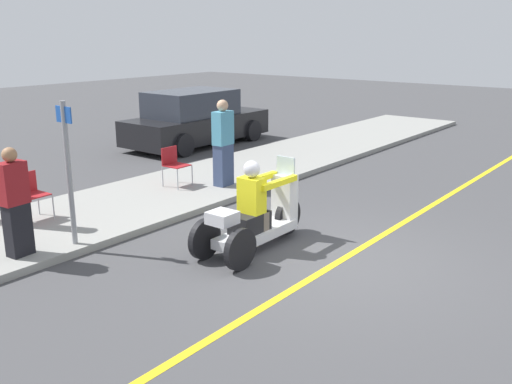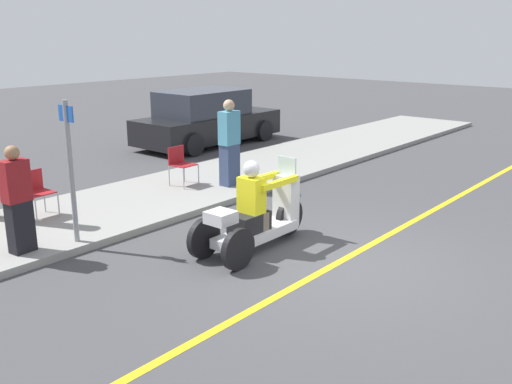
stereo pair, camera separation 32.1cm
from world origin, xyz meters
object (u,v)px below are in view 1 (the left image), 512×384
(motorcycle_trike, at_px, (256,217))
(spectator_near_curb, at_px, (223,145))
(folding_chair_set_back, at_px, (30,191))
(spectator_by_tree, at_px, (15,204))
(parked_car_lot_far, at_px, (196,120))
(street_sign, at_px, (69,168))
(folding_chair_curbside, at_px, (174,162))

(motorcycle_trike, bearing_deg, spectator_near_curb, 49.62)
(spectator_near_curb, xyz_separation_m, folding_chair_set_back, (-3.79, 1.14, -0.37))
(motorcycle_trike, distance_m, spectator_near_curb, 3.50)
(spectator_by_tree, height_order, parked_car_lot_far, spectator_by_tree)
(spectator_by_tree, distance_m, folding_chair_set_back, 1.77)
(spectator_by_tree, xyz_separation_m, folding_chair_set_back, (1.04, 1.40, -0.27))
(spectator_by_tree, relative_size, folding_chair_set_back, 1.96)
(spectator_by_tree, relative_size, parked_car_lot_far, 0.35)
(spectator_near_curb, xyz_separation_m, street_sign, (-4.05, -0.49, 0.32))
(street_sign, bearing_deg, folding_chair_set_back, 80.78)
(folding_chair_set_back, bearing_deg, folding_chair_curbside, -5.85)
(spectator_by_tree, bearing_deg, folding_chair_curbside, 14.60)
(folding_chair_curbside, distance_m, street_sign, 3.70)
(spectator_by_tree, xyz_separation_m, parked_car_lot_far, (8.19, 4.31, -0.13))
(spectator_near_curb, bearing_deg, motorcycle_trike, -130.38)
(motorcycle_trike, relative_size, folding_chair_set_back, 2.78)
(folding_chair_curbside, xyz_separation_m, parked_car_lot_far, (4.03, 3.23, 0.14))
(folding_chair_curbside, relative_size, parked_car_lot_far, 0.18)
(folding_chair_curbside, bearing_deg, spectator_by_tree, -165.40)
(spectator_near_curb, xyz_separation_m, spectator_by_tree, (-4.83, -0.27, -0.10))
(spectator_near_curb, relative_size, parked_car_lot_far, 0.39)
(spectator_by_tree, relative_size, street_sign, 0.73)
(spectator_by_tree, height_order, street_sign, street_sign)
(spectator_near_curb, height_order, street_sign, street_sign)
(parked_car_lot_far, relative_size, street_sign, 2.12)
(spectator_near_curb, xyz_separation_m, parked_car_lot_far, (3.36, 4.05, -0.23))
(folding_chair_set_back, relative_size, parked_car_lot_far, 0.18)
(parked_car_lot_far, height_order, street_sign, street_sign)
(spectator_by_tree, distance_m, street_sign, 0.91)
(folding_chair_curbside, xyz_separation_m, street_sign, (-3.39, -1.31, 0.69))
(spectator_near_curb, height_order, folding_chair_curbside, spectator_near_curb)
(spectator_near_curb, relative_size, street_sign, 0.83)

